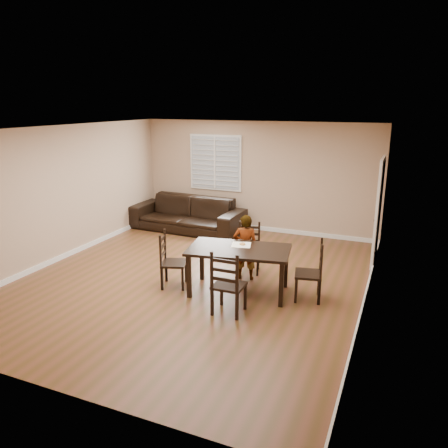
{
  "coord_description": "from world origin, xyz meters",
  "views": [
    {
      "loc": [
        3.4,
        -6.65,
        3.14
      ],
      "look_at": [
        0.44,
        0.37,
        1.0
      ],
      "focal_mm": 35.0,
      "sensor_mm": 36.0,
      "label": 1
    }
  ],
  "objects": [
    {
      "name": "chair_right",
      "position": [
        2.21,
        0.0,
        0.46
      ],
      "size": [
        0.51,
        0.53,
        1.01
      ],
      "rotation": [
        0.0,
        0.0,
        -1.37
      ],
      "color": "black",
      "rests_on": "ground"
    },
    {
      "name": "donut",
      "position": [
        0.95,
        -0.03,
        0.81
      ],
      "size": [
        0.1,
        0.1,
        0.04
      ],
      "color": "#C68A47",
      "rests_on": "napkin"
    },
    {
      "name": "napkin",
      "position": [
        0.93,
        -0.03,
        0.79
      ],
      "size": [
        0.4,
        0.4,
        0.0
      ],
      "primitive_type": "cube",
      "rotation": [
        0.0,
        0.0,
        0.27
      ],
      "color": "white",
      "rests_on": "dining_table"
    },
    {
      "name": "chair_left",
      "position": [
        -0.29,
        -0.45,
        0.45
      ],
      "size": [
        0.54,
        0.55,
        0.99
      ],
      "rotation": [
        0.0,
        0.0,
        1.9
      ],
      "color": "black",
      "rests_on": "ground"
    },
    {
      "name": "chair_far",
      "position": [
        1.09,
        -1.1,
        0.47
      ],
      "size": [
        0.47,
        0.44,
        1.03
      ],
      "rotation": [
        0.0,
        0.0,
        3.15
      ],
      "color": "black",
      "rests_on": "ground"
    },
    {
      "name": "chair_near",
      "position": [
        0.77,
        0.82,
        0.43
      ],
      "size": [
        0.52,
        0.5,
        0.95
      ],
      "rotation": [
        0.0,
        0.0,
        0.27
      ],
      "color": "black",
      "rests_on": "ground"
    },
    {
      "name": "dining_table",
      "position": [
        0.96,
        -0.22,
        0.7
      ],
      "size": [
        1.81,
        1.21,
        0.79
      ],
      "rotation": [
        0.0,
        0.0,
        0.17
      ],
      "color": "black",
      "rests_on": "ground"
    },
    {
      "name": "room",
      "position": [
        0.04,
        0.18,
        1.81
      ],
      "size": [
        6.04,
        7.04,
        2.72
      ],
      "color": "tan",
      "rests_on": "ground"
    },
    {
      "name": "child",
      "position": [
        0.86,
        0.38,
        0.61
      ],
      "size": [
        0.49,
        0.37,
        1.21
      ],
      "primitive_type": "imported",
      "rotation": [
        0.0,
        0.0,
        3.35
      ],
      "color": "gray",
      "rests_on": "ground"
    },
    {
      "name": "ground",
      "position": [
        0.0,
        0.0,
        0.0
      ],
      "size": [
        7.0,
        7.0,
        0.0
      ],
      "primitive_type": "plane",
      "color": "brown",
      "rests_on": "ground"
    },
    {
      "name": "sofa",
      "position": [
        -1.58,
        2.78,
        0.42
      ],
      "size": [
        2.9,
        1.23,
        0.83
      ],
      "primitive_type": "imported",
      "rotation": [
        0.0,
        0.0,
        -0.04
      ],
      "color": "black",
      "rests_on": "ground"
    }
  ]
}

